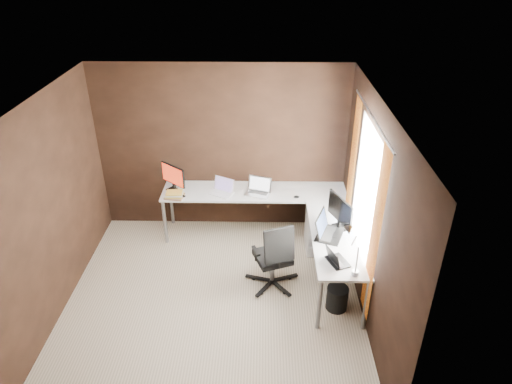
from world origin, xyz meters
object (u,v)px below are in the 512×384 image
at_px(laptop_white, 222,190).
at_px(book_stack, 174,195).
at_px(drawer_pedestal, 321,230).
at_px(laptop_black_small, 336,260).
at_px(monitor_left, 173,176).
at_px(wastebasket, 337,298).
at_px(laptop_silver, 258,190).
at_px(office_chair, 273,267).
at_px(laptop_black_big, 327,230).
at_px(desk_lamp, 351,244).
at_px(monitor_right, 340,211).

xyz_separation_m(laptop_white, book_stack, (-0.66, -0.14, -0.01)).
bearing_deg(drawer_pedestal, laptop_black_small, -90.18).
bearing_deg(monitor_left, wastebasket, 3.73).
xyz_separation_m(laptop_white, laptop_silver, (0.52, 0.01, 0.00)).
bearing_deg(monitor_left, office_chair, -0.01).
bearing_deg(laptop_silver, wastebasket, -39.27).
height_order(laptop_black_big, office_chair, laptop_black_big).
xyz_separation_m(laptop_black_big, desk_lamp, (0.15, -0.71, 0.30)).
bearing_deg(book_stack, laptop_white, 11.71).
bearing_deg(laptop_black_small, laptop_black_big, -18.55).
bearing_deg(book_stack, laptop_black_big, -23.42).
bearing_deg(monitor_right, laptop_black_big, 107.15).
xyz_separation_m(monitor_right, book_stack, (-2.20, 0.74, -0.21)).
bearing_deg(drawer_pedestal, monitor_left, 170.63).
bearing_deg(laptop_silver, drawer_pedestal, 0.26).
relative_size(drawer_pedestal, laptop_white, 1.56).
bearing_deg(laptop_white, monitor_left, -156.80).
height_order(monitor_left, laptop_silver, monitor_left).
relative_size(laptop_black_big, office_chair, 0.52).
height_order(drawer_pedestal, monitor_right, monitor_right).
bearing_deg(wastebasket, laptop_white, 134.35).
bearing_deg(laptop_black_big, laptop_silver, 60.43).
xyz_separation_m(laptop_silver, desk_lamp, (1.01, -1.73, 0.31)).
relative_size(monitor_right, laptop_black_big, 1.00).
bearing_deg(monitor_right, wastebasket, 152.07).
distance_m(laptop_white, wastebasket, 2.21).
bearing_deg(desk_lamp, wastebasket, 122.90).
height_order(book_stack, wastebasket, book_stack).
distance_m(laptop_silver, laptop_black_big, 1.33).
height_order(laptop_white, desk_lamp, desk_lamp).
bearing_deg(book_stack, desk_lamp, -35.93).
relative_size(laptop_black_big, desk_lamp, 0.86).
relative_size(laptop_white, book_stack, 1.38).
relative_size(laptop_black_small, office_chair, 0.34).
relative_size(laptop_black_big, laptop_black_small, 1.51).
bearing_deg(laptop_white, laptop_silver, 28.79).
distance_m(desk_lamp, wastebasket, 0.96).
xyz_separation_m(drawer_pedestal, laptop_silver, (-0.90, 0.29, 0.48)).
xyz_separation_m(book_stack, desk_lamp, (2.19, -1.59, 0.32)).
distance_m(laptop_black_small, wastebasket, 0.63).
distance_m(monitor_left, desk_lamp, 2.86).
bearing_deg(laptop_black_big, wastebasket, -146.68).
relative_size(drawer_pedestal, desk_lamp, 1.05).
bearing_deg(monitor_right, monitor_left, 44.42).
bearing_deg(laptop_black_small, monitor_right, -33.06).
height_order(monitor_left, laptop_black_big, monitor_left).
relative_size(monitor_left, desk_lamp, 0.69).
distance_m(laptop_white, laptop_silver, 0.52).
relative_size(laptop_white, laptop_black_big, 0.78).
bearing_deg(monitor_left, desk_lamp, 0.87).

